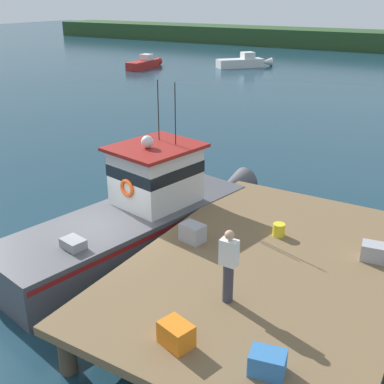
# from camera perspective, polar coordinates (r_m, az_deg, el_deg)

# --- Properties ---
(ground_plane) EXTENTS (200.00, 200.00, 0.00)m
(ground_plane) POSITION_cam_1_polar(r_m,az_deg,el_deg) (14.31, -9.23, -7.44)
(ground_plane) COLOR #193847
(dock) EXTENTS (6.00, 9.00, 1.20)m
(dock) POSITION_cam_1_polar(r_m,az_deg,el_deg) (11.60, 9.24, -8.98)
(dock) COLOR #4C3D2D
(dock) RESTS_ON ground
(main_fishing_boat) EXTENTS (4.07, 9.97, 4.80)m
(main_fishing_boat) POSITION_cam_1_polar(r_m,az_deg,el_deg) (14.33, -6.03, -2.65)
(main_fishing_boat) COLOR #4C4C51
(main_fishing_boat) RESTS_ON ground
(crate_single_by_cleat) EXTENTS (0.70, 0.59, 0.45)m
(crate_single_by_cleat) POSITION_cam_1_polar(r_m,az_deg,el_deg) (8.96, -1.90, -16.63)
(crate_single_by_cleat) COLOR orange
(crate_single_by_cleat) RESTS_ON dock
(crate_single_far) EXTENTS (0.66, 0.52, 0.41)m
(crate_single_far) POSITION_cam_1_polar(r_m,az_deg,el_deg) (12.24, 20.95, -6.72)
(crate_single_far) COLOR #9E9EA3
(crate_single_far) RESTS_ON dock
(crate_stack_near_edge) EXTENTS (0.68, 0.55, 0.41)m
(crate_stack_near_edge) POSITION_cam_1_polar(r_m,az_deg,el_deg) (8.54, 9.01, -19.51)
(crate_stack_near_edge) COLOR #3370B2
(crate_stack_near_edge) RESTS_ON dock
(crate_stack_mid_dock) EXTENTS (0.67, 0.55, 0.47)m
(crate_stack_mid_dock) POSITION_cam_1_polar(r_m,az_deg,el_deg) (12.26, 0.08, -4.87)
(crate_stack_mid_dock) COLOR #9E9EA3
(crate_stack_mid_dock) RESTS_ON dock
(bait_bucket) EXTENTS (0.32, 0.32, 0.34)m
(bait_bucket) POSITION_cam_1_polar(r_m,az_deg,el_deg) (12.75, 10.33, -4.45)
(bait_bucket) COLOR yellow
(bait_bucket) RESTS_ON dock
(deckhand_by_the_boat) EXTENTS (0.36, 0.22, 1.63)m
(deckhand_by_the_boat) POSITION_cam_1_polar(r_m,az_deg,el_deg) (9.72, 4.39, -8.66)
(deckhand_by_the_boat) COLOR #383842
(deckhand_by_the_boat) RESTS_ON dock
(moored_boat_far_right) EXTENTS (4.87, 5.29, 1.53)m
(moored_boat_far_right) POSITION_cam_1_polar(r_m,az_deg,el_deg) (51.70, 6.21, 15.17)
(moored_boat_far_right) COLOR silver
(moored_boat_far_right) RESTS_ON ground
(moored_boat_off_the_point) EXTENTS (1.57, 5.37, 1.36)m
(moored_boat_off_the_point) POSITION_cam_1_polar(r_m,az_deg,el_deg) (51.13, -5.66, 15.04)
(moored_boat_off_the_point) COLOR red
(moored_boat_off_the_point) RESTS_ON ground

